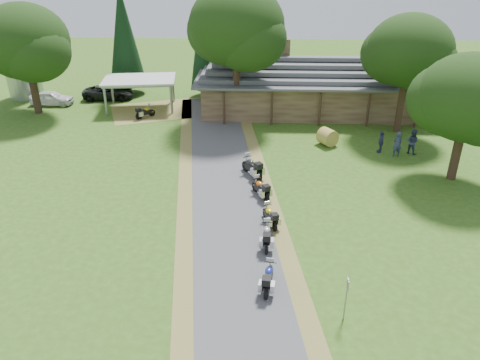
{
  "coord_description": "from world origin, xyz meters",
  "views": [
    {
      "loc": [
        1.0,
        -18.12,
        13.74
      ],
      "look_at": [
        -0.06,
        5.87,
        1.6
      ],
      "focal_mm": 35.0,
      "sensor_mm": 36.0,
      "label": 1
    }
  ],
  "objects_px": {
    "car_dark_suv": "(108,89)",
    "motorcycle_row_d": "(261,187)",
    "motorcycle_row_c": "(270,215)",
    "lodge": "(315,83)",
    "silo": "(21,64)",
    "carport": "(141,93)",
    "motorcycle_carport_a": "(145,111)",
    "car_white_sedan": "(51,96)",
    "motorcycle_row_b": "(267,235)",
    "hay_bale": "(327,137)",
    "motorcycle_row_a": "(268,276)",
    "motorcycle_row_e": "(252,166)"
  },
  "relations": [
    {
      "from": "car_dark_suv",
      "to": "motorcycle_carport_a",
      "type": "xyz_separation_m",
      "value": [
        4.89,
        -5.4,
        -0.43
      ]
    },
    {
      "from": "carport",
      "to": "motorcycle_row_c",
      "type": "distance_m",
      "value": 23.09
    },
    {
      "from": "motorcycle_row_e",
      "to": "car_dark_suv",
      "type": "bearing_deg",
      "value": 9.3
    },
    {
      "from": "carport",
      "to": "motorcycle_row_d",
      "type": "relative_size",
      "value": 3.59
    },
    {
      "from": "carport",
      "to": "motorcycle_carport_a",
      "type": "distance_m",
      "value": 3.0
    },
    {
      "from": "motorcycle_row_b",
      "to": "motorcycle_carport_a",
      "type": "height_order",
      "value": "motorcycle_row_b"
    },
    {
      "from": "motorcycle_row_b",
      "to": "motorcycle_row_e",
      "type": "height_order",
      "value": "motorcycle_row_e"
    },
    {
      "from": "silo",
      "to": "car_white_sedan",
      "type": "bearing_deg",
      "value": -34.51
    },
    {
      "from": "car_white_sedan",
      "to": "motorcycle_row_b",
      "type": "height_order",
      "value": "car_white_sedan"
    },
    {
      "from": "motorcycle_row_c",
      "to": "carport",
      "type": "bearing_deg",
      "value": 10.25
    },
    {
      "from": "motorcycle_row_b",
      "to": "hay_bale",
      "type": "relative_size",
      "value": 1.43
    },
    {
      "from": "lodge",
      "to": "car_dark_suv",
      "type": "xyz_separation_m",
      "value": [
        -19.97,
        2.3,
        -1.43
      ]
    },
    {
      "from": "motorcycle_row_c",
      "to": "motorcycle_row_d",
      "type": "height_order",
      "value": "motorcycle_row_d"
    },
    {
      "from": "carport",
      "to": "motorcycle_row_a",
      "type": "relative_size",
      "value": 3.59
    },
    {
      "from": "motorcycle_row_a",
      "to": "motorcycle_row_e",
      "type": "height_order",
      "value": "motorcycle_row_e"
    },
    {
      "from": "motorcycle_row_d",
      "to": "motorcycle_row_e",
      "type": "height_order",
      "value": "motorcycle_row_e"
    },
    {
      "from": "silo",
      "to": "motorcycle_carport_a",
      "type": "relative_size",
      "value": 3.81
    },
    {
      "from": "car_white_sedan",
      "to": "motorcycle_row_c",
      "type": "bearing_deg",
      "value": -135.12
    },
    {
      "from": "lodge",
      "to": "carport",
      "type": "relative_size",
      "value": 3.32
    },
    {
      "from": "car_white_sedan",
      "to": "silo",
      "type": "bearing_deg",
      "value": 55.35
    },
    {
      "from": "car_white_sedan",
      "to": "motorcycle_row_c",
      "type": "relative_size",
      "value": 2.98
    },
    {
      "from": "car_dark_suv",
      "to": "motorcycle_carport_a",
      "type": "bearing_deg",
      "value": -143.95
    },
    {
      "from": "motorcycle_row_c",
      "to": "motorcycle_row_e",
      "type": "bearing_deg",
      "value": -9.63
    },
    {
      "from": "silo",
      "to": "motorcycle_row_a",
      "type": "xyz_separation_m",
      "value": [
        23.88,
        -28.21,
        -2.65
      ]
    },
    {
      "from": "motorcycle_row_c",
      "to": "hay_bale",
      "type": "bearing_deg",
      "value": -41.59
    },
    {
      "from": "car_white_sedan",
      "to": "motorcycle_row_a",
      "type": "relative_size",
      "value": 2.83
    },
    {
      "from": "motorcycle_row_e",
      "to": "motorcycle_carport_a",
      "type": "height_order",
      "value": "motorcycle_row_e"
    },
    {
      "from": "motorcycle_row_c",
      "to": "motorcycle_row_e",
      "type": "xyz_separation_m",
      "value": [
        -1.11,
        5.93,
        0.14
      ]
    },
    {
      "from": "motorcycle_row_e",
      "to": "motorcycle_carport_a",
      "type": "bearing_deg",
      "value": 8.81
    },
    {
      "from": "motorcycle_row_b",
      "to": "motorcycle_row_d",
      "type": "height_order",
      "value": "motorcycle_row_b"
    },
    {
      "from": "lodge",
      "to": "motorcycle_carport_a",
      "type": "xyz_separation_m",
      "value": [
        -15.08,
        -3.1,
        -1.86
      ]
    },
    {
      "from": "silo",
      "to": "motorcycle_row_b",
      "type": "distance_m",
      "value": 34.57
    },
    {
      "from": "motorcycle_row_b",
      "to": "carport",
      "type": "bearing_deg",
      "value": 28.62
    },
    {
      "from": "car_dark_suv",
      "to": "motorcycle_row_d",
      "type": "distance_m",
      "value": 24.62
    },
    {
      "from": "silo",
      "to": "motorcycle_row_a",
      "type": "height_order",
      "value": "silo"
    },
    {
      "from": "carport",
      "to": "car_white_sedan",
      "type": "distance_m",
      "value": 8.79
    },
    {
      "from": "lodge",
      "to": "car_white_sedan",
      "type": "xyz_separation_m",
      "value": [
        -24.81,
        0.2,
        -1.6
      ]
    },
    {
      "from": "silo",
      "to": "motorcycle_row_a",
      "type": "relative_size",
      "value": 3.64
    },
    {
      "from": "carport",
      "to": "motorcycle_row_a",
      "type": "height_order",
      "value": "carport"
    },
    {
      "from": "car_white_sedan",
      "to": "motorcycle_row_d",
      "type": "height_order",
      "value": "car_white_sedan"
    },
    {
      "from": "motorcycle_row_c",
      "to": "motorcycle_row_d",
      "type": "xyz_separation_m",
      "value": [
        -0.52,
        3.14,
        0.03
      ]
    },
    {
      "from": "car_white_sedan",
      "to": "motorcycle_row_d",
      "type": "distance_m",
      "value": 26.43
    },
    {
      "from": "motorcycle_row_a",
      "to": "motorcycle_row_e",
      "type": "bearing_deg",
      "value": 12.77
    },
    {
      "from": "carport",
      "to": "motorcycle_row_e",
      "type": "bearing_deg",
      "value": -60.21
    },
    {
      "from": "motorcycle_row_c",
      "to": "motorcycle_row_b",
      "type": "bearing_deg",
      "value": 154.19
    },
    {
      "from": "car_white_sedan",
      "to": "motorcycle_row_e",
      "type": "relative_size",
      "value": 2.42
    },
    {
      "from": "lodge",
      "to": "silo",
      "type": "relative_size",
      "value": 3.27
    },
    {
      "from": "hay_bale",
      "to": "carport",
      "type": "bearing_deg",
      "value": 152.92
    },
    {
      "from": "carport",
      "to": "motorcycle_carport_a",
      "type": "height_order",
      "value": "carport"
    },
    {
      "from": "motorcycle_row_b",
      "to": "motorcycle_carport_a",
      "type": "bearing_deg",
      "value": 29.71
    }
  ]
}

